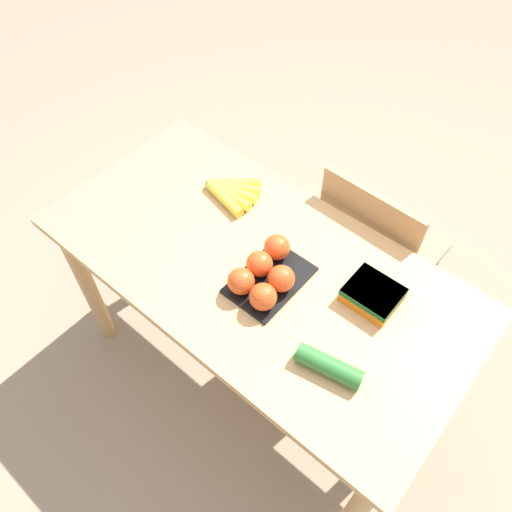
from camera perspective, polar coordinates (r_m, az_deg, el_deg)
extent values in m
plane|color=gray|center=(2.22, 0.00, -12.85)|extent=(12.00, 12.00, 0.00)
cube|color=tan|center=(1.57, 0.00, -1.01)|extent=(1.38, 0.70, 0.03)
cylinder|color=tan|center=(2.10, -18.67, -3.22)|extent=(0.06, 0.06, 0.74)
cylinder|color=tan|center=(1.69, 11.18, -26.80)|extent=(0.06, 0.06, 0.74)
cylinder|color=tan|center=(2.29, -7.39, 5.84)|extent=(0.06, 0.06, 0.74)
cylinder|color=tan|center=(1.92, 20.91, -12.38)|extent=(0.06, 0.06, 0.74)
cube|color=tan|center=(2.09, 14.05, 0.93)|extent=(0.43, 0.41, 0.03)
cube|color=tan|center=(1.80, 12.18, 2.05)|extent=(0.39, 0.03, 0.44)
cylinder|color=tan|center=(2.33, 18.90, -2.45)|extent=(0.04, 0.04, 0.42)
cylinder|color=tan|center=(2.40, 11.71, 2.17)|extent=(0.04, 0.04, 0.42)
cylinder|color=tan|center=(2.13, 14.40, -8.03)|extent=(0.04, 0.04, 0.42)
cylinder|color=tan|center=(2.21, 6.72, -2.79)|extent=(0.04, 0.04, 0.42)
sphere|color=brown|center=(1.77, -5.30, 8.18)|extent=(0.03, 0.03, 0.03)
cylinder|color=yellow|center=(1.71, -3.63, 6.55)|extent=(0.18, 0.07, 0.04)
cylinder|color=yellow|center=(1.72, -3.10, 6.91)|extent=(0.18, 0.04, 0.04)
cylinder|color=yellow|center=(1.73, -2.70, 7.33)|extent=(0.18, 0.08, 0.04)
cylinder|color=yellow|center=(1.75, -2.46, 7.80)|extent=(0.17, 0.12, 0.04)
cylinder|color=yellow|center=(1.76, -2.38, 8.28)|extent=(0.16, 0.15, 0.04)
cube|color=black|center=(1.51, 1.60, -2.76)|extent=(0.18, 0.26, 0.01)
sphere|color=#DB4C1E|center=(1.45, -1.72, -2.90)|extent=(0.08, 0.08, 0.08)
sphere|color=#DB4C1E|center=(1.42, 0.81, -4.68)|extent=(0.08, 0.08, 0.08)
sphere|color=#DB4C1E|center=(1.49, 0.40, -0.90)|extent=(0.08, 0.08, 0.08)
sphere|color=#DB4C1E|center=(1.46, 2.91, -2.59)|extent=(0.08, 0.08, 0.08)
sphere|color=#DB4C1E|center=(1.53, 2.41, 1.00)|extent=(0.08, 0.08, 0.08)
cube|color=orange|center=(1.49, 13.18, -4.32)|extent=(0.15, 0.13, 0.05)
cube|color=#145123|center=(1.48, 13.30, -3.96)|extent=(0.15, 0.13, 0.02)
cylinder|color=#2D702D|center=(1.35, 8.34, -12.35)|extent=(0.19, 0.09, 0.05)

